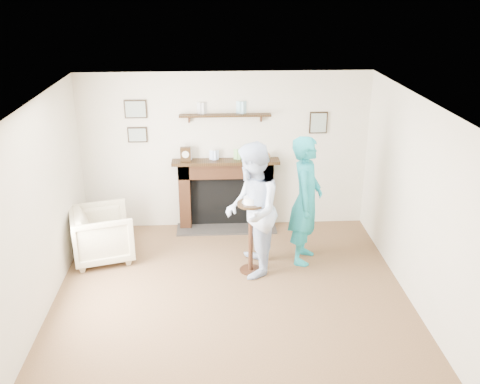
% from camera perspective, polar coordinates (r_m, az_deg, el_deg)
% --- Properties ---
extents(ground, '(5.00, 5.00, 0.00)m').
position_cam_1_polar(ground, '(6.71, -0.80, -12.50)').
color(ground, brown).
rests_on(ground, ground).
extents(room_shell, '(4.54, 5.02, 2.52)m').
position_cam_1_polar(room_shell, '(6.59, -1.14, 2.70)').
color(room_shell, beige).
rests_on(room_shell, ground).
extents(armchair, '(1.03, 1.01, 0.76)m').
position_cam_1_polar(armchair, '(8.08, -14.22, -6.81)').
color(armchair, tan).
rests_on(armchair, ground).
extents(man, '(0.74, 0.92, 1.84)m').
position_cam_1_polar(man, '(7.50, 1.21, -8.45)').
color(man, silver).
rests_on(man, ground).
extents(woman, '(0.63, 0.78, 1.84)m').
position_cam_1_polar(woman, '(7.86, 6.73, -7.09)').
color(woman, teal).
rests_on(woman, ground).
extents(pedestal_table, '(0.37, 0.37, 1.18)m').
position_cam_1_polar(pedestal_table, '(7.18, 1.16, -3.37)').
color(pedestal_table, black).
rests_on(pedestal_table, ground).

